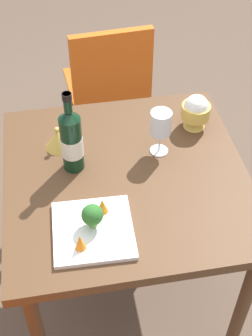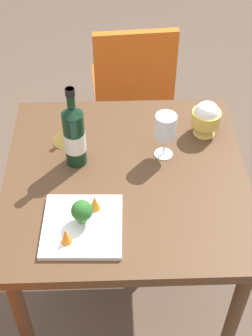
% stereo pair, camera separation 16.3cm
% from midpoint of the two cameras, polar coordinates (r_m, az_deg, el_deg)
% --- Properties ---
extents(ground_plane, '(8.00, 8.00, 0.00)m').
position_cam_midpoint_polar(ground_plane, '(2.24, 2.15, -14.14)').
color(ground_plane, brown).
extents(dining_table, '(0.86, 0.86, 0.74)m').
position_cam_midpoint_polar(dining_table, '(1.72, 2.72, -2.99)').
color(dining_table, brown).
rests_on(dining_table, ground_plane).
extents(chair_near_window, '(0.43, 0.43, 0.85)m').
position_cam_midpoint_polar(chair_near_window, '(2.46, 2.80, 10.37)').
color(chair_near_window, orange).
rests_on(chair_near_window, ground_plane).
extents(wine_bottle, '(0.08, 0.08, 0.32)m').
position_cam_midpoint_polar(wine_bottle, '(1.62, -3.42, 3.86)').
color(wine_bottle, black).
rests_on(wine_bottle, dining_table).
extents(wine_glass, '(0.08, 0.08, 0.18)m').
position_cam_midpoint_polar(wine_glass, '(1.65, 7.64, 4.77)').
color(wine_glass, white).
rests_on(wine_glass, dining_table).
extents(rice_bowl, '(0.11, 0.11, 0.14)m').
position_cam_midpoint_polar(rice_bowl, '(1.81, 12.25, 5.87)').
color(rice_bowl, gold).
rests_on(rice_bowl, dining_table).
extents(rice_bowl_lid, '(0.10, 0.10, 0.09)m').
position_cam_midpoint_polar(rice_bowl_lid, '(1.76, -4.77, 4.11)').
color(rice_bowl_lid, gold).
rests_on(rice_bowl_lid, dining_table).
extents(serving_plate, '(0.26, 0.26, 0.02)m').
position_cam_midpoint_polar(serving_plate, '(1.49, -2.18, -7.19)').
color(serving_plate, white).
rests_on(serving_plate, dining_table).
extents(broccoli_floret, '(0.07, 0.07, 0.09)m').
position_cam_midpoint_polar(broccoli_floret, '(1.45, -2.16, -5.41)').
color(broccoli_floret, '#729E4C').
rests_on(broccoli_floret, serving_plate).
extents(carrot_garnish_left, '(0.04, 0.04, 0.05)m').
position_cam_midpoint_polar(carrot_garnish_left, '(1.50, -0.70, -4.38)').
color(carrot_garnish_left, orange).
rests_on(carrot_garnish_left, serving_plate).
extents(carrot_garnish_right, '(0.03, 0.03, 0.06)m').
position_cam_midpoint_polar(carrot_garnish_right, '(1.42, -4.03, -8.39)').
color(carrot_garnish_right, orange).
rests_on(carrot_garnish_right, serving_plate).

